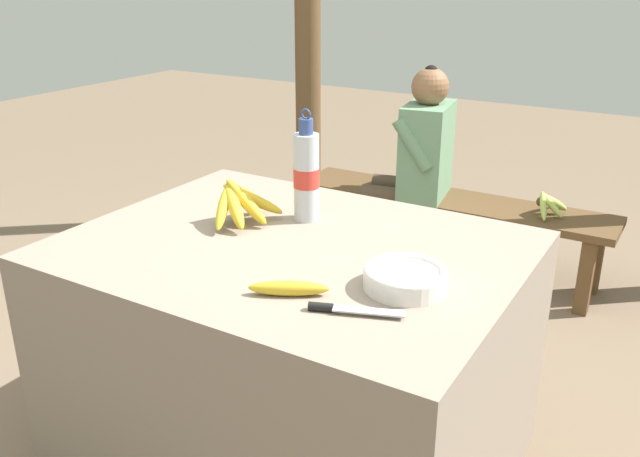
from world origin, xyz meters
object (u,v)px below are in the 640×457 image
knife (342,309)px  banana_bunch_green (548,203)px  banana_bunch_ripe (241,202)px  wooden_bench (450,210)px  loose_banana_front (289,288)px  serving_bowl (405,277)px  seated_vendor (416,157)px  support_post_near (308,22)px  water_bottle (306,175)px

knife → banana_bunch_green: knife is taller
banana_bunch_ripe → wooden_bench: size_ratio=0.17×
loose_banana_front → wooden_bench: (-0.27, 1.83, -0.43)m
serving_bowl → wooden_bench: (-0.49, 1.66, -0.44)m
serving_bowl → seated_vendor: seated_vendor is taller
knife → banana_bunch_green: (0.04, 1.84, -0.30)m
loose_banana_front → knife: bearing=-4.3°
support_post_near → knife: bearing=-56.6°
knife → support_post_near: size_ratio=0.09×
wooden_bench → support_post_near: size_ratio=0.68×
water_bottle → loose_banana_front: water_bottle is taller
banana_bunch_ripe → serving_bowl: size_ratio=1.35×
loose_banana_front → support_post_near: bearing=120.8°
water_bottle → banana_bunch_green: size_ratio=1.31×
wooden_bench → water_bottle: bearing=-88.3°
banana_bunch_ripe → water_bottle: 0.21m
serving_bowl → loose_banana_front: size_ratio=1.09×
banana_bunch_ripe → support_post_near: size_ratio=0.12×
loose_banana_front → serving_bowl: bearing=38.4°
water_bottle → knife: size_ratio=1.61×
knife → banana_bunch_ripe: bearing=127.5°
loose_banana_front → wooden_bench: size_ratio=0.12×
banana_bunch_ripe → loose_banana_front: banana_bunch_ripe is taller
knife → support_post_near: (-1.42, 2.15, 0.40)m
banana_bunch_ripe → knife: 0.62m
loose_banana_front → banana_bunch_green: loose_banana_front is taller
seated_vendor → banana_bunch_green: 0.65m
seated_vendor → loose_banana_front: bearing=94.4°
serving_bowl → water_bottle: size_ratio=0.60×
banana_bunch_ripe → water_bottle: (0.15, 0.13, 0.07)m
water_bottle → wooden_bench: 1.49m
serving_bowl → seated_vendor: size_ratio=0.20×
loose_banana_front → wooden_bench: 1.90m
banana_bunch_green → support_post_near: size_ratio=0.11×
water_bottle → banana_bunch_green: 1.51m
knife → seated_vendor: bearing=87.8°
serving_bowl → loose_banana_front: serving_bowl is taller
serving_bowl → wooden_bench: bearing=106.3°
seated_vendor → banana_bunch_green: seated_vendor is taller
loose_banana_front → banana_bunch_green: bearing=84.1°
knife → serving_bowl: bearing=48.8°
water_bottle → support_post_near: (-1.05, 1.70, 0.27)m
banana_bunch_ripe → seated_vendor: 1.49m
knife → water_bottle: bearing=109.1°
wooden_bench → seated_vendor: size_ratio=1.54×
support_post_near → seated_vendor: bearing=-22.9°
water_bottle → seated_vendor: size_ratio=0.33×
water_bottle → support_post_near: support_post_near is taller
banana_bunch_ripe → support_post_near: (-0.90, 1.82, 0.34)m
water_bottle → banana_bunch_green: water_bottle is taller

